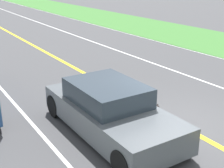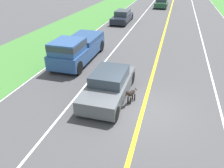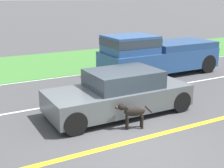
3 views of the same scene
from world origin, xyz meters
TOP-DOWN VIEW (x-y plane):
  - ground_plane at (0.00, 0.00)m, footprint 400.00×400.00m
  - centre_divider_line at (0.00, 0.00)m, footprint 0.18×160.00m
  - lane_edge_line_right at (7.00, 0.00)m, footprint 0.14×160.00m
  - lane_dash_same_dir at (3.50, 0.00)m, footprint 0.10×160.00m
  - grass_verge_right at (10.00, 0.00)m, footprint 6.00×160.00m
  - ego_car at (1.89, -0.77)m, footprint 1.90×4.47m
  - dog at (0.69, -0.47)m, footprint 0.44×1.02m
  - pickup_truck at (5.35, -4.65)m, footprint 2.05×5.56m

SIDE VIEW (x-z plane):
  - ground_plane at x=0.00m, z-range 0.00..0.00m
  - centre_divider_line at x=0.00m, z-range 0.00..0.01m
  - lane_edge_line_right at x=7.00m, z-range 0.00..0.01m
  - lane_dash_same_dir at x=3.50m, z-range 0.00..0.01m
  - grass_verge_right at x=10.00m, z-range 0.00..0.03m
  - dog at x=0.69m, z-range 0.10..0.88m
  - ego_car at x=1.89m, z-range -0.04..1.33m
  - pickup_truck at x=5.35m, z-range 0.02..1.92m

